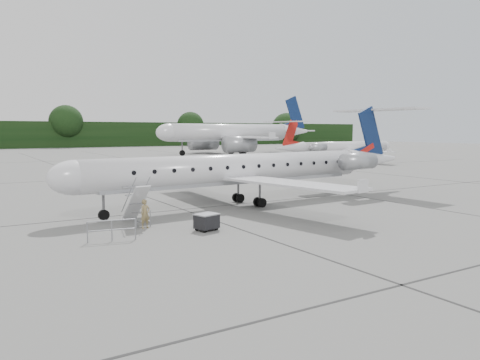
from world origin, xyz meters
TOP-DOWN VIEW (x-y plane):
  - ground at (0.00, 0.00)m, footprint 320.00×320.00m
  - treeline at (0.00, 130.00)m, footprint 260.00×4.00m
  - main_regional_jet at (-2.27, 5.97)m, footprint 29.25×21.91m
  - airstair at (-10.45, 3.28)m, footprint 0.99×2.28m
  - passenger at (-10.37, 2.02)m, footprint 0.65×0.50m
  - safety_railing at (-12.75, 0.02)m, footprint 2.18×0.50m
  - baggage_cart at (-7.82, -0.19)m, footprint 1.29×1.15m
  - bg_narrowbody at (32.96, 67.88)m, footprint 38.34×28.46m
  - bg_regional_right at (37.71, 36.72)m, footprint 27.17×20.63m

SIDE VIEW (x-z plane):
  - ground at x=0.00m, z-range 0.00..0.00m
  - baggage_cart at x=-7.82m, z-range 0.00..0.95m
  - safety_railing at x=-12.75m, z-range 0.00..1.00m
  - passenger at x=-10.37m, z-range 0.00..1.57m
  - airstair at x=-10.45m, z-range 0.00..2.25m
  - bg_regional_right at x=37.71m, z-range 0.00..6.74m
  - main_regional_jet at x=-2.27m, z-range 0.00..7.19m
  - treeline at x=0.00m, z-range 0.00..8.00m
  - bg_narrowbody at x=32.96m, z-range 0.00..13.32m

